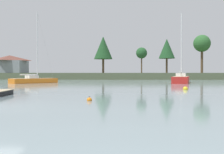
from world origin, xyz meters
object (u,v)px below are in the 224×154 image
Objects in this scene: sailboat_red at (181,81)px; mooring_buoy_yellow at (185,89)px; sailboat_orange at (34,82)px; mooring_buoy_orange at (89,100)px.

sailboat_red is 23.81× the size of mooring_buoy_yellow.
sailboat_red is at bearing 3.98° from sailboat_orange.
mooring_buoy_orange is at bearing -65.78° from sailboat_orange.
mooring_buoy_orange is 14.52m from mooring_buoy_yellow.
mooring_buoy_yellow is (21.94, -18.02, -0.17)m from sailboat_orange.
sailboat_orange is 0.98× the size of sailboat_red.
mooring_buoy_orange is (-12.22, -31.55, -0.24)m from sailboat_red.
sailboat_red is 20.15m from mooring_buoy_yellow.
mooring_buoy_orange is at bearing -111.18° from sailboat_red.
mooring_buoy_yellow is at bearing 53.92° from mooring_buoy_orange.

